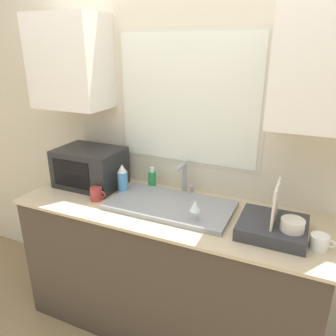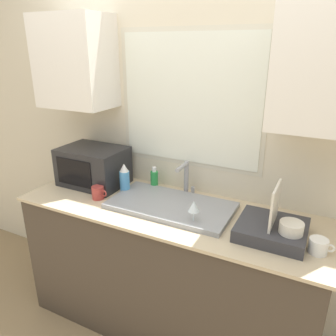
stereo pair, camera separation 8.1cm
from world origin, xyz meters
name	(u,v)px [view 2 (the right image)]	position (x,y,z in m)	size (l,w,h in m)	color
countertop	(168,268)	(0.00, 0.32, 0.46)	(1.94, 0.66, 0.93)	#42382D
wall_back	(189,126)	(0.00, 0.63, 1.39)	(6.00, 0.38, 2.60)	beige
sink_basin	(171,205)	(0.02, 0.33, 0.94)	(0.77, 0.41, 0.03)	gray
faucet	(186,176)	(0.02, 0.54, 1.07)	(0.08, 0.17, 0.24)	#99999E
microwave	(93,166)	(-0.66, 0.42, 1.06)	(0.46, 0.34, 0.27)	#232326
dish_rack	(273,228)	(0.65, 0.27, 0.98)	(0.36, 0.33, 0.29)	#333338
spray_bottle	(125,179)	(-0.36, 0.38, 1.03)	(0.07, 0.07, 0.21)	#4C99D8
soap_bottle	(154,179)	(-0.22, 0.54, 1.00)	(0.05, 0.05, 0.16)	#268C3F
mug_near_sink	(98,193)	(-0.47, 0.22, 0.97)	(0.11, 0.08, 0.09)	#A53833
wine_glass	(194,207)	(0.23, 0.19, 1.04)	(0.06, 0.06, 0.15)	silver
mug_by_rack	(319,246)	(0.88, 0.22, 0.97)	(0.12, 0.09, 0.08)	white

